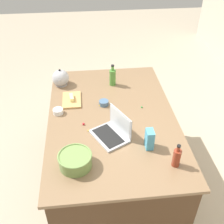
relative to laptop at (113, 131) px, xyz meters
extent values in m
plane|color=#B7A88E|center=(-0.26, 0.02, -0.95)|extent=(12.00, 12.00, 0.00)
cube|color=#4C331E|center=(-0.26, 0.02, -0.51)|extent=(1.74, 1.11, 0.87)
cube|color=#846647|center=(-0.26, 0.02, -0.06)|extent=(1.80, 1.17, 0.03)
cube|color=#B7B7BC|center=(0.02, -0.03, -0.04)|extent=(0.38, 0.34, 0.02)
cube|color=black|center=(0.02, -0.04, -0.03)|extent=(0.31, 0.26, 0.00)
cube|color=#B7B7BC|center=(-0.04, 0.07, 0.07)|extent=(0.27, 0.15, 0.20)
cube|color=silver|center=(-0.03, 0.06, 0.07)|extent=(0.24, 0.13, 0.18)
cylinder|color=#72934C|center=(0.30, -0.31, 0.01)|extent=(0.25, 0.25, 0.10)
cylinder|color=black|center=(0.30, -0.31, 0.01)|extent=(0.20, 0.20, 0.09)
torus|color=#72934C|center=(0.30, -0.31, 0.06)|extent=(0.26, 0.26, 0.01)
cylinder|color=maroon|center=(0.38, 0.43, 0.03)|extent=(0.06, 0.06, 0.15)
cylinder|color=maroon|center=(0.38, 0.43, 0.12)|extent=(0.03, 0.03, 0.04)
cylinder|color=black|center=(0.38, 0.43, 0.15)|extent=(0.03, 0.03, 0.01)
cylinder|color=#4C8C38|center=(-0.81, 0.09, 0.04)|extent=(0.07, 0.07, 0.17)
cylinder|color=#4C8C38|center=(-0.81, 0.09, 0.15)|extent=(0.03, 0.03, 0.05)
cylinder|color=black|center=(-0.81, 0.09, 0.18)|extent=(0.03, 0.03, 0.01)
cylinder|color=#ADADB2|center=(-0.87, -0.46, -0.04)|extent=(0.13, 0.13, 0.01)
sphere|color=#ADADB2|center=(-0.87, -0.46, 0.03)|extent=(0.18, 0.18, 0.18)
cone|color=#ADADB2|center=(-0.79, -0.46, 0.05)|extent=(0.08, 0.03, 0.07)
sphere|color=black|center=(-0.87, -0.46, 0.13)|extent=(0.02, 0.02, 0.02)
cube|color=tan|center=(-0.56, -0.35, -0.04)|extent=(0.28, 0.18, 0.02)
cube|color=#F4E58C|center=(-0.56, -0.35, -0.01)|extent=(0.11, 0.05, 0.04)
cylinder|color=slate|center=(-0.45, -0.04, -0.02)|extent=(0.09, 0.09, 0.05)
cylinder|color=white|center=(-0.36, -0.47, -0.02)|extent=(0.09, 0.09, 0.05)
cube|color=#4CA5CC|center=(0.17, 0.27, 0.04)|extent=(0.09, 0.06, 0.17)
sphere|color=orange|center=(0.22, -0.38, -0.04)|extent=(0.02, 0.02, 0.02)
sphere|color=red|center=(-0.17, -0.24, -0.04)|extent=(0.02, 0.02, 0.02)
sphere|color=yellow|center=(-0.43, -0.08, -0.04)|extent=(0.02, 0.02, 0.02)
sphere|color=yellow|center=(-0.07, -0.20, -0.04)|extent=(0.02, 0.02, 0.02)
sphere|color=green|center=(-0.36, 0.32, -0.04)|extent=(0.02, 0.02, 0.02)
sphere|color=#CC3399|center=(-1.02, -0.45, -0.04)|extent=(0.02, 0.02, 0.02)
camera|label=1|loc=(1.73, -0.19, 1.53)|focal=44.19mm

